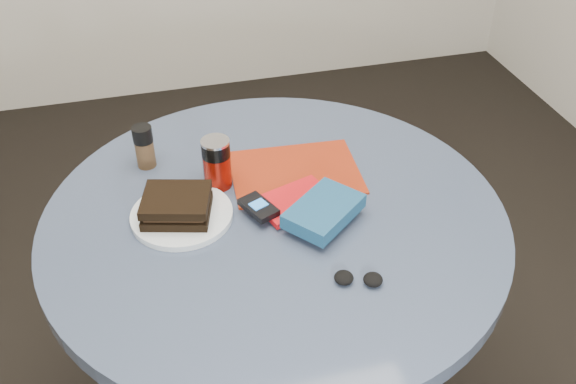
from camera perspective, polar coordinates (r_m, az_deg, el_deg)
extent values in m
cylinder|color=black|center=(1.65, -1.03, -12.06)|extent=(0.11, 0.11, 0.68)
cylinder|color=#344056|center=(1.39, -1.19, -2.47)|extent=(1.00, 1.00, 0.04)
cylinder|color=white|center=(1.38, -9.42, -2.04)|extent=(0.24, 0.24, 0.01)
cube|color=black|center=(1.37, -9.81, -1.66)|extent=(0.16, 0.15, 0.02)
cube|color=black|center=(1.36, -9.87, -1.17)|extent=(0.14, 0.13, 0.01)
cube|color=black|center=(1.35, -9.94, -0.68)|extent=(0.16, 0.15, 0.02)
cylinder|color=#6D0D05|center=(1.44, -6.30, 1.93)|extent=(0.07, 0.07, 0.08)
cylinder|color=black|center=(1.41, -6.45, 3.80)|extent=(0.07, 0.07, 0.03)
cylinder|color=silver|center=(1.40, -6.51, 4.46)|extent=(0.07, 0.07, 0.01)
cylinder|color=#4D3721|center=(1.54, -12.56, 3.37)|extent=(0.06, 0.06, 0.07)
cylinder|color=black|center=(1.51, -12.83, 5.02)|extent=(0.06, 0.06, 0.04)
cube|color=maroon|center=(1.49, 0.65, 1.77)|extent=(0.31, 0.24, 0.01)
cube|color=#BA0E13|center=(1.39, 0.64, -0.81)|extent=(0.19, 0.15, 0.01)
cube|color=navy|center=(1.33, 3.21, -1.69)|extent=(0.20, 0.19, 0.03)
cube|color=black|center=(1.36, -2.64, -1.36)|extent=(0.08, 0.10, 0.01)
cube|color=blue|center=(1.35, -2.65, -1.10)|extent=(0.04, 0.04, 0.00)
ellipsoid|color=black|center=(1.23, 4.98, -7.59)|extent=(0.05, 0.05, 0.02)
ellipsoid|color=black|center=(1.23, 7.57, -7.73)|extent=(0.05, 0.05, 0.02)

